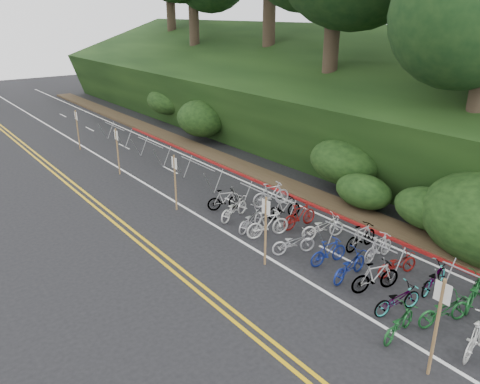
# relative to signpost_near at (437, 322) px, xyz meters

# --- Properties ---
(ground) EXTENTS (120.00, 120.00, 0.00)m
(ground) POSITION_rel_signpost_near_xyz_m (-0.35, 1.37, -1.50)
(ground) COLOR black
(ground) RESTS_ON ground
(road_markings) EXTENTS (7.47, 80.00, 0.01)m
(road_markings) POSITION_rel_signpost_near_xyz_m (0.28, 11.47, -1.50)
(road_markings) COLOR gold
(road_markings) RESTS_ON ground
(red_curb) EXTENTS (0.25, 28.00, 0.10)m
(red_curb) POSITION_rel_signpost_near_xyz_m (5.35, 13.37, -1.45)
(red_curb) COLOR maroon
(red_curb) RESTS_ON ground
(embankment) EXTENTS (14.30, 48.14, 9.11)m
(embankment) POSITION_rel_signpost_near_xyz_m (12.61, 20.41, 1.06)
(embankment) COLOR black
(embankment) RESTS_ON ground
(bike_racks_rest) EXTENTS (1.14, 23.00, 1.17)m
(bike_racks_rest) POSITION_rel_signpost_near_xyz_m (2.65, 14.37, -0.65)
(bike_racks_rest) COLOR gray
(bike_racks_rest) RESTS_ON ground
(signpost_near) EXTENTS (0.08, 0.40, 2.64)m
(signpost_near) POSITION_rel_signpost_near_xyz_m (0.00, 0.00, 0.00)
(signpost_near) COLOR brown
(signpost_near) RESTS_ON ground
(signposts_rest) EXTENTS (0.08, 18.40, 2.50)m
(signposts_rest) POSITION_rel_signpost_near_xyz_m (0.25, 15.37, -0.07)
(signposts_rest) COLOR brown
(signposts_rest) RESTS_ON ground
(bike_front) EXTENTS (0.78, 1.65, 0.83)m
(bike_front) POSITION_rel_signpost_near_xyz_m (0.61, 1.30, -1.09)
(bike_front) COLOR #144C1E
(bike_front) RESTS_ON ground
(bike_valet) EXTENTS (3.26, 14.42, 1.10)m
(bike_valet) POSITION_rel_signpost_near_xyz_m (2.58, 4.58, -1.02)
(bike_valet) COLOR beige
(bike_valet) RESTS_ON ground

